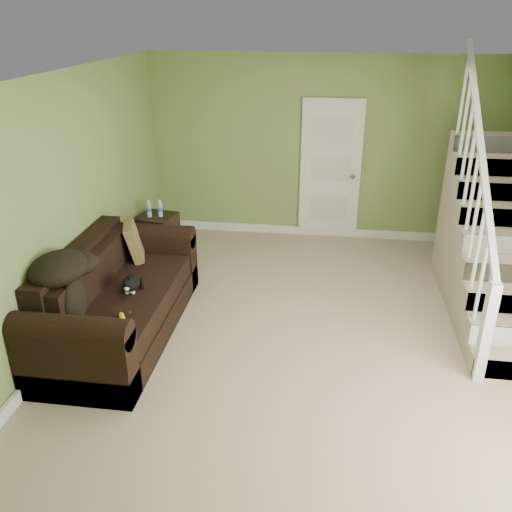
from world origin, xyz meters
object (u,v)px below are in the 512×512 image
(sofa, at_px, (116,302))
(cat, at_px, (131,284))
(side_table, at_px, (158,234))
(banana, at_px, (122,317))

(sofa, height_order, cat, sofa)
(sofa, height_order, side_table, sofa)
(cat, xyz_separation_m, banana, (0.11, -0.56, -0.05))
(cat, bearing_deg, banana, -84.83)
(sofa, distance_m, cat, 0.30)
(cat, distance_m, banana, 0.57)
(sofa, bearing_deg, side_table, 95.34)
(side_table, xyz_separation_m, cat, (0.38, -2.03, 0.30))
(side_table, xyz_separation_m, banana, (0.49, -2.59, 0.25))
(side_table, relative_size, banana, 4.24)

